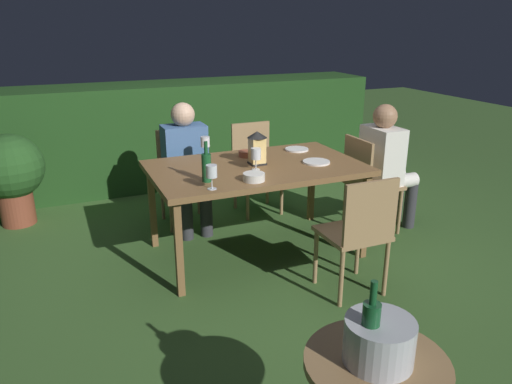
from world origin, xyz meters
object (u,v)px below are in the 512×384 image
chair_head_far (367,180)px  chair_side_left_b (359,230)px  wine_glass_c (212,172)px  potted_plant_by_hedge (11,172)px  lantern_centerpiece (257,146)px  dining_table (256,172)px  bowl_bread (246,154)px  bowl_olives (254,177)px  ice_bucket (379,339)px  person_in_blue (187,161)px  person_in_cream (387,161)px  chair_side_right_a (182,172)px  plate_b (297,149)px  wine_glass_b (205,143)px  wine_glass_a (256,155)px  plate_a (316,162)px  chair_side_right_b (255,163)px  green_bottle_on_table (206,167)px

chair_head_far → chair_side_left_b: bearing=-128.2°
wine_glass_c → potted_plant_by_hedge: (-1.34, 1.83, -0.35)m
lantern_centerpiece → chair_side_left_b: bearing=-69.0°
dining_table → chair_head_far: (1.07, 0.00, -0.21)m
bowl_bread → potted_plant_by_hedge: (-1.86, 1.15, -0.26)m
bowl_olives → ice_bucket: bearing=-98.7°
dining_table → person_in_blue: 0.79m
dining_table → person_in_cream: size_ratio=1.44×
lantern_centerpiece → ice_bucket: lantern_centerpiece is taller
chair_side_right_a → bowl_bread: (0.40, -0.62, 0.29)m
dining_table → plate_b: plate_b is taller
person_in_blue → bowl_bread: size_ratio=9.00×
dining_table → ice_bucket: bearing=-101.6°
chair_head_far → potted_plant_by_hedge: size_ratio=1.01×
person_in_cream → bowl_bread: bearing=167.7°
dining_table → wine_glass_b: 0.52m
chair_head_far → potted_plant_by_hedge: 3.24m
wine_glass_c → plate_b: size_ratio=0.83×
wine_glass_c → bowl_olives: wine_glass_c is taller
chair_side_left_b → lantern_centerpiece: (-0.35, 0.92, 0.41)m
person_in_blue → plate_b: (0.89, -0.41, 0.12)m
chair_side_right_a → ice_bucket: (-0.08, -3.09, 0.25)m
chair_side_left_b → wine_glass_a: (-0.42, 0.78, 0.38)m
dining_table → plate_a: (0.47, -0.13, 0.06)m
chair_head_far → bowl_olives: (-1.24, -0.35, 0.29)m
person_in_blue → bowl_olives: (0.20, -1.05, 0.14)m
potted_plant_by_hedge → chair_side_right_b: bearing=-13.4°
wine_glass_b → plate_b: bearing=-8.0°
wine_glass_c → chair_side_right_a: bearing=84.4°
lantern_centerpiece → potted_plant_by_hedge: size_ratio=0.31×
chair_side_right_b → wine_glass_a: bearing=-112.7°
wine_glass_a → plate_a: bearing=-1.6°
person_in_blue → bowl_bread: 0.60m
ice_bucket → dining_table: bearing=78.4°
bowl_olives → green_bottle_on_table: bearing=160.1°
bowl_bread → ice_bucket: (-0.48, -2.47, -0.04)m
person_in_cream → plate_a: 0.82m
plate_b → bowl_olives: 0.94m
chair_head_far → bowl_bread: bearing=165.4°
chair_head_far → wine_glass_a: size_ratio=5.15×
person_in_blue → bowl_bread: bearing=-46.9°
wine_glass_b → plate_a: 0.93m
dining_table → wine_glass_b: size_ratio=9.77×
person_in_blue → dining_table: bearing=-62.0°
person_in_blue → wine_glass_b: 0.38m
chair_side_right_b → chair_side_right_a: (-0.74, 0.00, 0.00)m
green_bottle_on_table → chair_side_left_b: bearing=-37.4°
wine_glass_a → bowl_olives: bearing=-116.1°
chair_head_far → bowl_olives: 1.32m
chair_side_right_a → green_bottle_on_table: 1.20m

